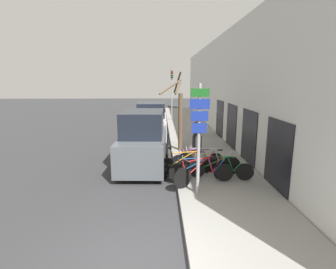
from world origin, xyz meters
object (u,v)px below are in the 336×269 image
object	(u,v)px
street_tree	(179,116)
parked_car_0	(143,142)
bicycle_5	(197,160)
bicycle_3	(188,164)
bicycle_1	(201,171)
parked_car_1	(152,123)
bicycle_2	(220,169)
traffic_light	(172,88)
pedestrian_near	(197,132)
bicycle_0	(203,173)
signpost	(199,134)
bicycle_4	(208,162)

from	to	relation	value
street_tree	parked_car_0	bearing A→B (deg)	-128.39
bicycle_5	street_tree	world-z (taller)	street_tree
bicycle_3	parked_car_0	size ratio (longest dim) A/B	0.50
bicycle_1	parked_car_1	bearing A→B (deg)	18.89
bicycle_2	traffic_light	size ratio (longest dim) A/B	0.51
bicycle_1	street_tree	size ratio (longest dim) A/B	0.57
bicycle_1	parked_car_1	distance (m)	7.53
bicycle_5	pedestrian_near	size ratio (longest dim) A/B	1.23
bicycle_5	pedestrian_near	xyz separation A→B (m)	(0.32, 2.46, 0.64)
parked_car_0	traffic_light	world-z (taller)	traffic_light
bicycle_0	pedestrian_near	distance (m)	4.13
signpost	bicycle_1	size ratio (longest dim) A/B	1.51
parked_car_1	street_tree	distance (m)	3.46
bicycle_1	pedestrian_near	world-z (taller)	pedestrian_near
signpost	bicycle_2	distance (m)	2.23
bicycle_2	parked_car_0	size ratio (longest dim) A/B	0.51
bicycle_5	parked_car_0	xyz separation A→B (m)	(-2.21, 0.76, 0.57)
signpost	bicycle_1	world-z (taller)	signpost
traffic_light	bicycle_0	bearing A→B (deg)	-88.29
signpost	traffic_light	distance (m)	15.99
bicycle_3	bicycle_4	size ratio (longest dim) A/B	0.95
bicycle_5	parked_car_1	size ratio (longest dim) A/B	0.49
signpost	street_tree	size ratio (longest dim) A/B	0.86
traffic_light	bicycle_5	bearing A→B (deg)	-87.96
bicycle_1	bicycle_2	bearing A→B (deg)	-71.98
bicycle_5	traffic_light	distance (m)	13.79
street_tree	traffic_light	xyz separation A→B (m)	(0.05, 10.67, 1.12)
signpost	bicycle_1	xyz separation A→B (m)	(0.26, 1.05, -1.56)
bicycle_4	parked_car_0	bearing A→B (deg)	82.98
signpost	traffic_light	world-z (taller)	traffic_light
bicycle_4	bicycle_5	world-z (taller)	bicycle_4
signpost	parked_car_1	distance (m)	8.53
bicycle_4	bicycle_5	bearing A→B (deg)	57.11
bicycle_0	bicycle_3	size ratio (longest dim) A/B	0.93
bicycle_5	pedestrian_near	bearing A→B (deg)	-15.22
bicycle_1	parked_car_0	distance (m)	3.08
signpost	bicycle_3	size ratio (longest dim) A/B	1.53
bicycle_3	bicycle_0	bearing A→B (deg)	-162.99
signpost	bicycle_5	xyz separation A→B (m)	(0.32, 2.42, -1.57)
bicycle_4	traffic_light	world-z (taller)	traffic_light
bicycle_0	bicycle_2	size ratio (longest dim) A/B	0.91
bicycle_4	parked_car_1	distance (m)	6.77
bicycle_0	traffic_light	world-z (taller)	traffic_light
parked_car_0	traffic_light	size ratio (longest dim) A/B	1.00
bicycle_2	pedestrian_near	size ratio (longest dim) A/B	1.33
bicycle_1	pedestrian_near	xyz separation A→B (m)	(0.37, 3.82, 0.62)
parked_car_0	pedestrian_near	world-z (taller)	parked_car_0
parked_car_0	bicycle_2	bearing A→B (deg)	-31.73
street_tree	traffic_light	bearing A→B (deg)	89.72
parked_car_0	pedestrian_near	bearing A→B (deg)	35.99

